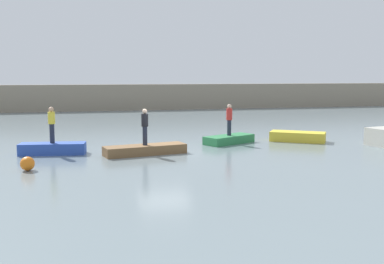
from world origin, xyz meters
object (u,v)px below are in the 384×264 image
Objects in this scene: rowboat_brown at (145,150)px; rowboat_green at (229,139)px; rowboat_blue at (53,149)px; rowboat_yellow at (298,137)px; mooring_buoy at (27,164)px; person_dark_shirt at (145,125)px; person_red_shirt at (229,118)px; person_yellow_shirt at (52,123)px.

rowboat_green is at bearing 14.75° from rowboat_brown.
rowboat_blue is 4.33m from rowboat_brown.
rowboat_yellow is (3.95, -0.20, 0.05)m from rowboat_green.
rowboat_blue is 3.70m from mooring_buoy.
rowboat_green is 11.01m from mooring_buoy.
person_dark_shirt reaches higher than rowboat_brown.
rowboat_yellow is 14.59m from mooring_buoy.
person_red_shirt reaches higher than rowboat_green.
rowboat_green is at bearing 8.12° from person_yellow_shirt.
rowboat_brown is at bearing -90.00° from person_dark_shirt.
rowboat_yellow is 1.76× the size of person_red_shirt.
mooring_buoy is (-0.74, -3.63, 0.01)m from rowboat_blue.
rowboat_green is 1.74× the size of person_yellow_shirt.
person_yellow_shirt is at bearing 165.58° from person_dark_shirt.
person_yellow_shirt reaches higher than rowboat_yellow.
rowboat_yellow is (8.86, 2.18, 0.05)m from rowboat_brown.
rowboat_blue is 0.78× the size of rowboat_brown.
mooring_buoy is (-9.85, -4.93, -1.10)m from person_red_shirt.
person_yellow_shirt is at bearing 160.32° from rowboat_green.
person_red_shirt is at bearing 14.75° from rowboat_brown.
person_yellow_shirt is at bearing -141.38° from rowboat_yellow.
rowboat_blue is at bearing 154.46° from rowboat_brown.
rowboat_blue is 1.02× the size of rowboat_green.
rowboat_blue is 1.78× the size of person_red_shirt.
rowboat_brown is 5.56m from mooring_buoy.
mooring_buoy is (-0.74, -3.63, -1.20)m from person_yellow_shirt.
mooring_buoy is (-9.85, -4.93, 0.06)m from rowboat_green.
rowboat_brown is 4.51m from person_yellow_shirt.
person_red_shirt is at bearing 62.20° from rowboat_green.
person_red_shirt reaches higher than rowboat_blue.
rowboat_yellow is 1.76× the size of person_yellow_shirt.
rowboat_green is at bearing 26.58° from mooring_buoy.
rowboat_blue is 4.48m from person_dark_shirt.
person_dark_shirt is at bearing 78.88° from rowboat_brown.
rowboat_blue reaches higher than rowboat_green.
person_red_shirt reaches higher than mooring_buoy.
person_dark_shirt is (-4.91, -2.38, 1.16)m from rowboat_green.
rowboat_brown is 2.27× the size of person_red_shirt.
person_yellow_shirt is 1.00× the size of person_dark_shirt.
rowboat_green is at bearing -149.09° from rowboat_yellow.
person_dark_shirt reaches higher than rowboat_green.
person_dark_shirt is (4.20, -1.08, -0.09)m from person_yellow_shirt.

